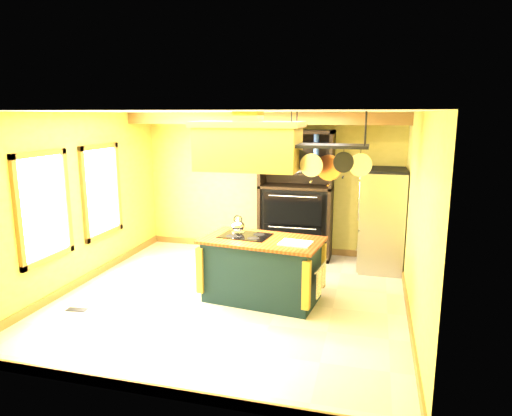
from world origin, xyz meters
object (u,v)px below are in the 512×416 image
at_px(pot_rack, 329,154).
at_px(kitchen_island, 262,269).
at_px(range_hood, 248,145).
at_px(hutch, 296,209).
at_px(refrigerator, 381,222).

bearing_deg(pot_rack, kitchen_island, -179.32).
height_order(range_hood, hutch, range_hood).
bearing_deg(hutch, range_hood, -98.02).
bearing_deg(kitchen_island, range_hood, -172.56).
bearing_deg(range_hood, pot_rack, 0.62).
bearing_deg(refrigerator, kitchen_island, -132.03).
distance_m(pot_rack, hutch, 2.63).
distance_m(pot_rack, refrigerator, 2.38).
bearing_deg(refrigerator, range_hood, -135.23).
distance_m(kitchen_island, pot_rack, 1.91).
relative_size(kitchen_island, range_hood, 1.22).
xyz_separation_m(range_hood, refrigerator, (1.86, 1.85, -1.42)).
height_order(pot_rack, refrigerator, pot_rack).
relative_size(kitchen_island, hutch, 0.75).
bearing_deg(kitchen_island, pot_rack, 7.81).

